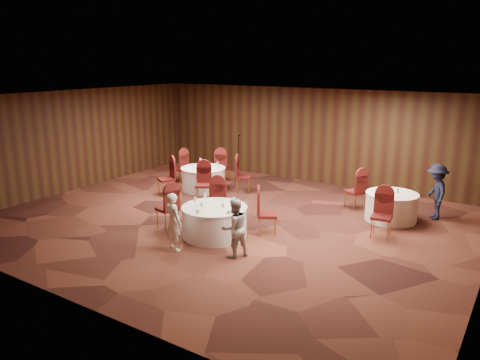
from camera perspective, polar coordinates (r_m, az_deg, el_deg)
The scene contains 15 objects.
ground at distance 12.35m, azimuth -1.29°, elevation -5.02°, with size 12.00×12.00×0.00m, color black.
room_shell at distance 11.84m, azimuth -1.34°, elevation 3.98°, with size 12.00×12.00×12.00m.
table_main at distance 11.22m, azimuth -3.12°, elevation -5.04°, with size 1.57×1.57×0.74m.
table_left at distance 15.19m, azimuth -4.48°, elevation 0.16°, with size 1.43×1.43×0.74m.
table_right at distance 12.92m, azimuth 17.95°, elevation -3.10°, with size 1.35×1.35×0.74m.
chairs_main at distance 11.85m, azimuth -2.71°, elevation -3.33°, with size 3.02×1.98×1.00m.
chairs_left at distance 15.19m, azimuth -4.50°, elevation 0.64°, with size 3.11×3.01×1.00m.
chairs_right at distance 12.63m, azimuth 15.26°, elevation -2.70°, with size 1.92×2.43×1.00m.
tabletop_main at distance 10.90m, azimuth -2.91°, elevation -3.02°, with size 1.13×1.10×0.22m.
tabletop_left at distance 15.09m, azimuth -4.50°, elevation 1.80°, with size 0.89×0.87×0.22m.
tabletop_right at distance 12.45m, azimuth 18.67°, elevation -1.30°, with size 0.08×0.08×0.22m.
mic_stand at distance 16.84m, azimuth -0.15°, elevation 1.86°, with size 0.24×0.24×1.54m.
woman_a at distance 10.44m, azimuth -8.12°, elevation -5.05°, with size 0.48×0.31×1.31m, color white.
woman_b at distance 9.99m, azimuth -0.72°, elevation -5.87°, with size 0.63×0.49×1.29m, color #B8B8BD.
man_c at distance 13.34m, azimuth 22.81°, elevation -1.33°, with size 0.96×0.55×1.49m, color black.
Camera 1 is at (6.57, -9.61, 4.12)m, focal length 35.00 mm.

